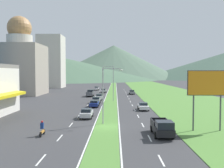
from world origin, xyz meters
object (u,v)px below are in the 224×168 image
at_px(billboard_roadside, 207,86).
at_px(pickup_truck_0, 90,93).
at_px(car_1, 87,113).
at_px(motorcycle_rider, 42,129).
at_px(car_6, 143,106).
at_px(car_5, 99,97).
at_px(car_7, 132,92).
at_px(pickup_truck_1, 162,128).
at_px(car_2, 104,91).
at_px(car_4, 97,88).
at_px(street_lamp_mid, 112,81).
at_px(street_lamp_near, 105,91).
at_px(car_0, 94,103).
at_px(car_3, 96,100).

bearing_deg(billboard_roadside, pickup_truck_0, 112.72).
relative_size(car_1, motorcycle_rider, 2.23).
relative_size(car_1, car_6, 1.04).
height_order(billboard_roadside, car_6, billboard_roadside).
bearing_deg(car_6, car_5, -151.81).
bearing_deg(car_7, pickup_truck_0, -60.04).
bearing_deg(car_6, pickup_truck_1, -0.15).
xyz_separation_m(car_2, car_4, (-3.63, 13.20, 0.05)).
bearing_deg(street_lamp_mid, pickup_truck_0, 118.58).
relative_size(street_lamp_mid, car_5, 2.17).
height_order(car_2, motorcycle_rider, motorcycle_rider).
bearing_deg(car_2, street_lamp_near, -177.03).
relative_size(billboard_roadside, pickup_truck_0, 1.43).
bearing_deg(car_5, car_0, 179.32).
bearing_deg(motorcycle_rider, car_5, -6.08).
relative_size(car_4, car_7, 1.11).
relative_size(street_lamp_near, pickup_truck_0, 1.51).
relative_size(street_lamp_near, motorcycle_rider, 4.07).
bearing_deg(car_2, billboard_roadside, -165.43).
bearing_deg(car_4, street_lamp_near, -174.65).
xyz_separation_m(street_lamp_near, car_2, (-2.97, 57.36, -4.00)).
bearing_deg(car_0, pickup_truck_1, -158.04).
relative_size(street_lamp_mid, car_3, 2.00).
distance_m(street_lamp_near, motorcycle_rider, 10.66).
bearing_deg(car_3, car_1, 179.81).
relative_size(car_3, car_5, 1.09).
distance_m(car_0, car_5, 14.08).
height_order(street_lamp_mid, car_7, street_lamp_mid).
bearing_deg(street_lamp_mid, motorcycle_rider, -102.01).
bearing_deg(billboard_roadside, car_3, 119.46).
height_order(car_5, pickup_truck_0, pickup_truck_0).
bearing_deg(pickup_truck_0, billboard_roadside, -157.28).
relative_size(billboard_roadside, motorcycle_rider, 3.86).
relative_size(car_7, pickup_truck_0, 0.76).
relative_size(car_5, pickup_truck_0, 0.79).
distance_m(car_3, car_7, 27.68).
distance_m(street_lamp_near, car_1, 7.20).
relative_size(street_lamp_near, car_4, 1.78).
height_order(car_3, car_6, car_3).
relative_size(car_1, car_4, 0.98).
bearing_deg(car_3, motorcycle_rider, 172.90).
xyz_separation_m(street_lamp_mid, car_3, (-3.80, -4.87, -4.53)).
bearing_deg(car_3, car_6, -136.81).
xyz_separation_m(car_0, car_5, (0.17, 14.08, 0.07)).
xyz_separation_m(billboard_roadside, motorcycle_rider, (-20.19, -2.63, -5.02)).
bearing_deg(car_5, car_4, 5.40).
xyz_separation_m(street_lamp_near, car_3, (-3.25, 24.63, -3.96)).
bearing_deg(street_lamp_near, car_6, 63.15).
distance_m(pickup_truck_0, motorcycle_rider, 49.25).
xyz_separation_m(car_0, car_3, (-0.09, 6.37, 0.04)).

